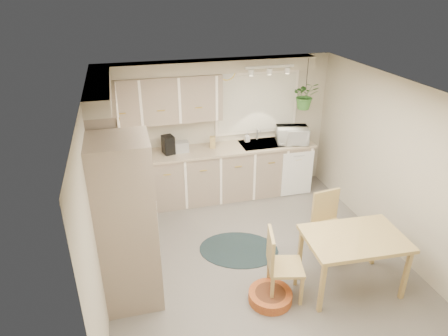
{
  "coord_description": "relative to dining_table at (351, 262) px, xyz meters",
  "views": [
    {
      "loc": [
        -1.58,
        -4.31,
        3.58
      ],
      "look_at": [
        -0.3,
        0.55,
        1.17
      ],
      "focal_mm": 32.0,
      "sensor_mm": 36.0,
      "label": 1
    }
  ],
  "objects": [
    {
      "name": "dining_table",
      "position": [
        0.0,
        0.0,
        0.0
      ],
      "size": [
        1.24,
        0.86,
        0.75
      ],
      "primitive_type": "cube",
      "rotation": [
        0.0,
        0.0,
        -0.06
      ],
      "color": "tan",
      "rests_on": "floor"
    },
    {
      "name": "soffit_back",
      "position": [
        -1.17,
        2.82,
        1.92
      ],
      "size": [
        3.6,
        0.3,
        0.2
      ],
      "primitive_type": "cube",
      "color": "#BAB19A",
      "rests_on": "wall_back"
    },
    {
      "name": "hanging_plant",
      "position": [
        0.45,
        2.57,
        1.36
      ],
      "size": [
        0.51,
        0.54,
        0.37
      ],
      "primitive_type": "imported",
      "rotation": [
        0.0,
        0.0,
        -0.2
      ],
      "color": "#38702C",
      "rests_on": "ceiling"
    },
    {
      "name": "toaster",
      "position": [
        -1.69,
        2.69,
        0.65
      ],
      "size": [
        0.29,
        0.16,
        0.17
      ],
      "primitive_type": "cube",
      "rotation": [
        0.0,
        0.0,
        0.0
      ],
      "color": "#B3B7BC",
      "rests_on": "counter_back"
    },
    {
      "name": "counter_left",
      "position": [
        -2.66,
        1.74,
        0.54
      ],
      "size": [
        0.64,
        1.89,
        0.04
      ],
      "primitive_type": "cube",
      "color": "tan",
      "rests_on": "base_cab_left"
    },
    {
      "name": "chair_left",
      "position": [
        -0.86,
        0.06,
        0.08
      ],
      "size": [
        0.52,
        0.52,
        0.92
      ],
      "primitive_type": "cube",
      "rotation": [
        0.0,
        0.0,
        -1.81
      ],
      "color": "tan",
      "rests_on": "floor"
    },
    {
      "name": "wall_clock",
      "position": [
        -0.82,
        2.94,
        1.8
      ],
      "size": [
        0.3,
        0.03,
        0.3
      ],
      "primitive_type": "cylinder",
      "rotation": [
        1.57,
        0.0,
        0.0
      ],
      "color": "gold",
      "rests_on": "wall_back"
    },
    {
      "name": "wall_front",
      "position": [
        -0.97,
        -1.23,
        0.82
      ],
      "size": [
        4.0,
        0.04,
        2.4
      ],
      "primitive_type": "cube",
      "color": "#BAB19A",
      "rests_on": "floor"
    },
    {
      "name": "counter_back",
      "position": [
        -1.17,
        2.66,
        0.54
      ],
      "size": [
        3.64,
        0.64,
        0.04
      ],
      "primitive_type": "cube",
      "color": "tan",
      "rests_on": "base_cab_back"
    },
    {
      "name": "soap_bottle",
      "position": [
        -0.47,
        2.82,
        0.6
      ],
      "size": [
        0.09,
        0.18,
        0.08
      ],
      "primitive_type": "imported",
      "rotation": [
        0.0,
        0.0,
        0.08
      ],
      "color": "white",
      "rests_on": "counter_back"
    },
    {
      "name": "wall_back",
      "position": [
        -0.97,
        2.97,
        0.82
      ],
      "size": [
        4.0,
        0.04,
        2.4
      ],
      "primitive_type": "cube",
      "color": "#BAB19A",
      "rests_on": "floor"
    },
    {
      "name": "track_light_bar",
      "position": [
        -0.27,
        2.42,
        1.95
      ],
      "size": [
        0.8,
        0.04,
        0.04
      ],
      "primitive_type": "cube",
      "color": "white",
      "rests_on": "ceiling"
    },
    {
      "name": "sink",
      "position": [
        -0.27,
        2.67,
        0.52
      ],
      "size": [
        0.7,
        0.48,
        0.1
      ],
      "primitive_type": "cube",
      "color": "#B3B7BC",
      "rests_on": "counter_back"
    },
    {
      "name": "cooktop",
      "position": [
        -2.65,
        1.17,
        0.57
      ],
      "size": [
        0.52,
        0.58,
        0.02
      ],
      "primitive_type": "cube",
      "color": "white",
      "rests_on": "counter_left"
    },
    {
      "name": "upper_cab_left",
      "position": [
        -2.79,
        1.87,
        1.45
      ],
      "size": [
        0.35,
        2.0,
        0.75
      ],
      "primitive_type": "cube",
      "color": "gray",
      "rests_on": "wall_left"
    },
    {
      "name": "dishwasher_front",
      "position": [
        0.33,
        2.36,
        0.05
      ],
      "size": [
        0.58,
        0.02,
        0.83
      ],
      "primitive_type": "cube",
      "color": "white",
      "rests_on": "base_cab_back"
    },
    {
      "name": "window_blinds",
      "position": [
        -0.27,
        2.94,
        1.22
      ],
      "size": [
        1.4,
        0.02,
        1.0
      ],
      "primitive_type": "cube",
      "color": "white",
      "rests_on": "wall_back"
    },
    {
      "name": "wall_right",
      "position": [
        1.03,
        0.87,
        0.82
      ],
      "size": [
        0.04,
        4.2,
        2.4
      ],
      "primitive_type": "cube",
      "color": "#BAB19A",
      "rests_on": "floor"
    },
    {
      "name": "ceiling",
      "position": [
        -0.97,
        0.87,
        2.02
      ],
      "size": [
        4.2,
        4.2,
        0.0
      ],
      "primitive_type": "plane",
      "color": "white",
      "rests_on": "wall_back"
    },
    {
      "name": "pet_bed",
      "position": [
        -1.06,
        0.0,
        -0.31
      ],
      "size": [
        0.7,
        0.7,
        0.12
      ],
      "primitive_type": "cylinder",
      "rotation": [
        0.0,
        0.0,
        -0.41
      ],
      "color": "#BC6C25",
      "rests_on": "floor"
    },
    {
      "name": "wall_oven_face",
      "position": [
        -2.32,
        0.49,
        0.67
      ],
      "size": [
        0.02,
        0.56,
        0.58
      ],
      "primitive_type": "cube",
      "color": "white",
      "rests_on": "oven_stack"
    },
    {
      "name": "range_hood",
      "position": [
        -2.67,
        1.17,
        1.02
      ],
      "size": [
        0.4,
        0.6,
        0.14
      ],
      "primitive_type": "cube",
      "color": "white",
      "rests_on": "upper_cab_left"
    },
    {
      "name": "microwave",
      "position": [
        0.27,
        2.57,
        0.75
      ],
      "size": [
        0.59,
        0.41,
        0.37
      ],
      "primitive_type": "imported",
      "rotation": [
        0.0,
        0.0,
        -0.22
      ],
      "color": "white",
      "rests_on": "counter_back"
    },
    {
      "name": "coffee_maker",
      "position": [
        -1.89,
        2.67,
        0.72
      ],
      "size": [
        0.21,
        0.24,
        0.3
      ],
      "primitive_type": "cube",
      "rotation": [
        0.0,
        0.0,
        0.23
      ],
      "color": "black",
      "rests_on": "counter_back"
    },
    {
      "name": "soffit_left",
      "position": [
        -2.82,
        1.87,
        1.92
      ],
      "size": [
        0.3,
        2.0,
        0.2
      ],
      "primitive_type": "cube",
      "color": "#BAB19A",
      "rests_on": "wall_left"
    },
    {
      "name": "base_cab_left",
      "position": [
        -2.67,
        1.74,
        0.07
      ],
      "size": [
        0.6,
        1.85,
        0.9
      ],
      "primitive_type": "cube",
      "color": "gray",
      "rests_on": "floor"
    },
    {
      "name": "wall_left",
      "position": [
        -2.97,
        0.87,
        0.82
      ],
      "size": [
        0.04,
        4.2,
        2.4
      ],
      "primitive_type": "cube",
      "color": "#BAB19A",
      "rests_on": "floor"
    },
    {
      "name": "chair_back",
      "position": [
        0.08,
        0.66,
        0.09
      ],
      "size": [
        0.48,
        0.48,
        0.93
      ],
      "primitive_type": "cube",
      "rotation": [
        0.0,
        0.0,
        3.26
      ],
      "color": "tan",
      "rests_on": "floor"
    },
    {
      "name": "floor",
      "position": [
        -0.97,
        0.87,
        -0.38
      ],
      "size": [
        4.2,
        4.2,
        0.0
      ],
      "primitive_type": "plane",
      "color": "#68615C",
      "rests_on": "ground"
    },
    {
      "name": "base_cab_back",
      "position": [
        -1.17,
        2.67,
        0.07
      ],
      "size": [
        3.6,
        0.6,
        0.9
      ],
      "primitive_type": "cube",
      "color": "gray",
      "rests_on": "floor"
    },
    {
      "name": "upper_cab_back",
      "position": [
        -1.97,
        2.79,
        1.45
      ],
      "size": [
        2.0,
        0.35,
        0.75
      ],
      "primitive_type": "cube",
      "color": "gray",
      "rests_on": "wall_back"
    },
    {
      "name": "window_frame",
      "position": [
        -0.27,
        2.95,
        1.22
      ],
      "size": [
        1.5,
        0.02,
        1.1
      ],
      "primitive_type": "cube",
      "color": "white",
      "rests_on": "wall_back"
    },
    {
      "name": "knife_block",
      "position": [
        -1.13,
        2.72,
        0.66
      ],
      "size": [
        0.11,
        0.11,
        0.2
      ],
      "primitive_type": "cube",
      "rotation": [
        0.0,
        0.0,
        -0.18
      ],
      "color": "tan",
      "rests_on": "counter_back"
    },
    {
      "name": "oven_stack",
      "position": [
        -2.64,
        0.49,
        0.67
      ],
      "size": [
        0.65,
        0.65,
        2.1
      ],
      "primitive_type": "cube",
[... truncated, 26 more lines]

